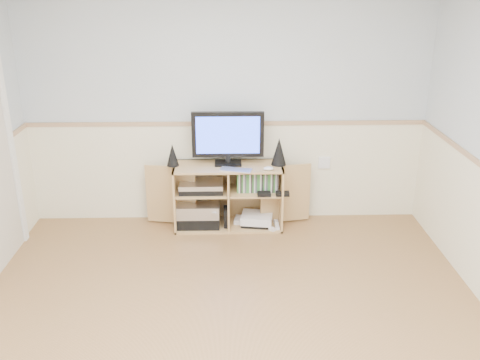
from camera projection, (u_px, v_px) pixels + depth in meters
name	position (u px, v px, depth m)	size (l,w,h in m)	color
room	(218.00, 183.00, 3.28)	(4.04, 4.54, 2.54)	#B17F4F
media_cabinet	(228.00, 194.00, 5.41)	(1.67, 0.40, 0.65)	tan
monitor	(228.00, 136.00, 5.19)	(0.70, 0.18, 0.53)	black
speaker_left	(173.00, 155.00, 5.22)	(0.12, 0.12, 0.22)	black
speaker_right	(279.00, 151.00, 5.23)	(0.15, 0.15, 0.27)	black
keyboard	(236.00, 170.00, 5.12)	(0.30, 0.12, 0.01)	silver
mouse	(269.00, 168.00, 5.12)	(0.10, 0.06, 0.04)	white
av_components	(200.00, 206.00, 5.40)	(0.52, 0.32, 0.47)	black
game_consoles	(256.00, 219.00, 5.46)	(0.46, 0.31, 0.11)	white
game_cases	(257.00, 182.00, 5.30)	(0.40, 0.14, 0.19)	#3F8C3F
wall_outlet	(324.00, 163.00, 5.49)	(0.12, 0.03, 0.12)	white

